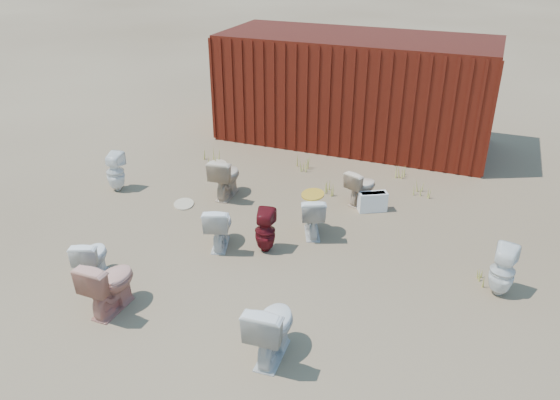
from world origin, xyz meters
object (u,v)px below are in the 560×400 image
at_px(shipping_container, 355,90).
at_px(toilet_front_maroon, 265,231).
at_px(toilet_front_pink, 109,283).
at_px(toilet_back_beige_right, 361,186).
at_px(toilet_back_yellowlid, 312,215).
at_px(toilet_front_c, 219,225).
at_px(toilet_back_e, 502,271).
at_px(toilet_back_a, 115,172).
at_px(loose_tank, 373,202).
at_px(toilet_front_a, 92,258).
at_px(toilet_front_e, 271,327).
at_px(toilet_back_beige_left, 226,177).

xyz_separation_m(shipping_container, toilet_front_maroon, (0.03, -5.29, -0.85)).
distance_m(toilet_front_pink, toilet_back_beige_right, 4.81).
xyz_separation_m(toilet_front_maroon, toilet_back_yellowlid, (0.51, 0.76, 0.00)).
bearing_deg(toilet_front_c, toilet_back_e, 165.20).
height_order(toilet_front_maroon, toilet_back_yellowlid, toilet_back_yellowlid).
distance_m(toilet_back_a, toilet_back_e, 6.96).
height_order(toilet_back_e, loose_tank, toilet_back_e).
xyz_separation_m(toilet_front_a, loose_tank, (3.24, 3.50, -0.16)).
xyz_separation_m(toilet_front_a, toilet_back_e, (5.42, 1.74, 0.04)).
bearing_deg(shipping_container, toilet_back_e, -56.09).
relative_size(toilet_front_c, loose_tank, 1.44).
bearing_deg(toilet_back_beige_right, toilet_front_c, 78.20).
distance_m(toilet_front_c, toilet_back_e, 4.16).
xyz_separation_m(toilet_front_e, toilet_back_beige_left, (-2.41, 3.61, -0.02)).
relative_size(toilet_front_e, toilet_back_beige_right, 1.27).
relative_size(shipping_container, toilet_front_pink, 7.51).
relative_size(toilet_front_pink, toilet_front_c, 1.11).
xyz_separation_m(toilet_front_pink, toilet_back_beige_left, (-0.12, 3.57, -0.01)).
relative_size(toilet_front_pink, toilet_back_beige_left, 1.02).
bearing_deg(toilet_back_beige_right, shipping_container, -47.28).
bearing_deg(toilet_back_a, shipping_container, -134.65).
distance_m(toilet_front_c, loose_tank, 2.85).
xyz_separation_m(toilet_front_e, toilet_back_yellowlid, (-0.47, 2.86, -0.06)).
xyz_separation_m(toilet_front_e, loose_tank, (0.27, 4.03, -0.24)).
relative_size(toilet_back_a, loose_tank, 1.50).
bearing_deg(shipping_container, toilet_front_pink, -99.87).
height_order(shipping_container, toilet_back_e, shipping_container).
height_order(toilet_back_a, toilet_back_e, toilet_back_a).
bearing_deg(loose_tank, toilet_front_maroon, -152.47).
height_order(toilet_back_a, toilet_back_beige_right, toilet_back_a).
xyz_separation_m(toilet_back_e, loose_tank, (-2.18, 1.76, -0.20)).
bearing_deg(toilet_front_pink, toilet_back_e, -153.91).
height_order(shipping_container, loose_tank, shipping_container).
bearing_deg(loose_tank, toilet_front_pink, -152.22).
distance_m(toilet_front_a, loose_tank, 4.77).
xyz_separation_m(toilet_back_a, toilet_back_e, (6.91, -0.80, -0.00)).
distance_m(toilet_front_a, toilet_back_yellowlid, 3.42).
xyz_separation_m(shipping_container, toilet_back_a, (-3.46, -4.33, -0.83)).
distance_m(toilet_front_pink, toilet_back_yellowlid, 3.36).
bearing_deg(shipping_container, toilet_back_beige_right, -72.25).
relative_size(toilet_back_beige_right, loose_tank, 1.30).
height_order(toilet_front_pink, toilet_back_beige_right, toilet_front_pink).
height_order(toilet_front_pink, toilet_front_c, toilet_front_pink).
relative_size(toilet_front_c, toilet_front_e, 0.88).
bearing_deg(toilet_front_pink, toilet_back_beige_right, -117.57).
xyz_separation_m(toilet_front_a, toilet_back_yellowlid, (2.51, 2.33, 0.02)).
relative_size(toilet_front_maroon, toilet_back_beige_left, 0.89).
xyz_separation_m(shipping_container, toilet_back_beige_left, (-1.40, -3.79, -0.81)).
distance_m(toilet_front_e, toilet_back_yellowlid, 2.90).
bearing_deg(toilet_back_beige_right, toilet_front_maroon, 90.69).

